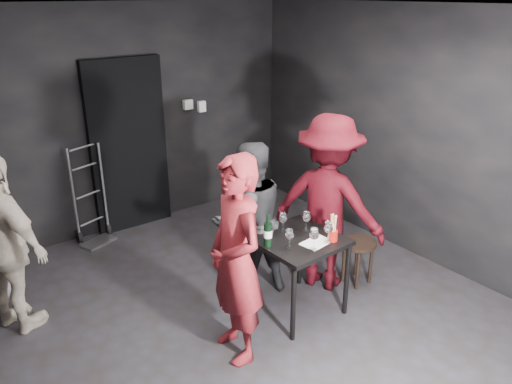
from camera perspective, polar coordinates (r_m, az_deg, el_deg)
floor at (r=4.76m, az=-1.13°, el=-14.01°), size 4.50×5.00×0.02m
ceiling at (r=3.85m, az=-1.44°, el=20.49°), size 4.50×5.00×0.02m
wall_back at (r=6.24m, az=-14.85°, el=7.84°), size 4.50×0.04×2.70m
wall_right at (r=5.66m, az=17.74°, el=6.11°), size 0.04×5.00×2.70m
doorway at (r=6.26m, az=-14.37°, el=5.09°), size 0.95×0.10×2.10m
wallbox_upper at (r=6.52m, az=-7.79°, el=9.88°), size 0.12×0.06×0.12m
wallbox_lower at (r=6.63m, az=-6.25°, el=9.71°), size 0.10×0.06×0.14m
hand_truck at (r=6.26m, az=-18.02°, el=-3.52°), size 0.40×0.34×1.18m
tasting_table at (r=4.54m, az=4.83°, el=-6.37°), size 0.72×0.72×0.75m
stool at (r=5.17m, az=11.62°, el=-6.47°), size 0.35×0.35×0.47m
server_red at (r=3.84m, az=-2.33°, el=-6.23°), size 0.57×0.78×1.97m
woman_black at (r=4.74m, az=-0.77°, el=-2.99°), size 0.82×0.52×1.60m
man_maroon at (r=4.83m, az=8.33°, el=0.36°), size 1.12×1.48×2.07m
bystander_cream at (r=4.67m, az=-26.90°, el=-4.70°), size 0.90×1.16×1.78m
tasting_mat at (r=4.43m, az=6.92°, el=-5.74°), size 0.29×0.22×0.00m
wine_glass_a at (r=4.28m, az=3.85°, el=-5.24°), size 0.08×0.08×0.19m
wine_glass_b at (r=4.34m, az=1.55°, el=-4.84°), size 0.08×0.08×0.19m
wine_glass_c at (r=4.56m, az=3.09°, el=-3.38°), size 0.08×0.08×0.20m
wine_glass_d at (r=4.26m, az=6.64°, el=-5.24°), size 0.11×0.11×0.22m
wine_glass_e at (r=4.40m, az=8.26°, el=-4.48°), size 0.09×0.09×0.21m
wine_glass_f at (r=4.59m, az=5.79°, el=-3.25°), size 0.08×0.08×0.20m
wine_bottle at (r=4.30m, az=1.37°, el=-4.80°), size 0.07×0.07×0.30m
breadstick_cup at (r=4.43m, az=8.81°, el=-4.10°), size 0.09×0.09×0.27m
reserved_card at (r=4.61m, az=8.43°, el=-4.02°), size 0.09×0.13×0.09m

